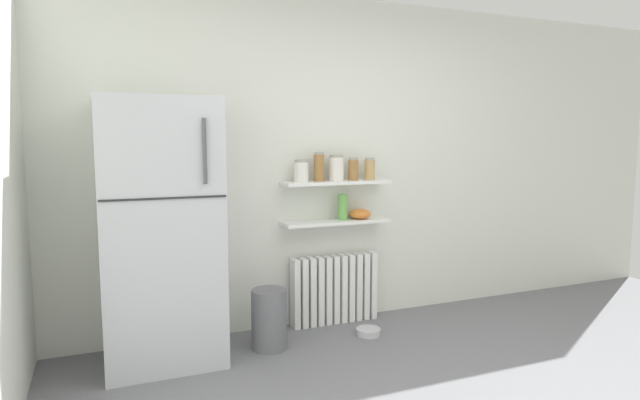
# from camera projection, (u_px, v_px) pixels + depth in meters

# --- Properties ---
(ground_plane) EXTENTS (7.04, 7.04, 0.00)m
(ground_plane) POSITION_uv_depth(u_px,v_px,m) (441.00, 399.00, 3.04)
(ground_plane) COLOR slate
(back_wall) EXTENTS (7.04, 0.10, 2.60)m
(back_wall) POSITION_uv_depth(u_px,v_px,m) (332.00, 162.00, 4.32)
(back_wall) COLOR silver
(back_wall) RESTS_ON ground_plane
(refrigerator) EXTENTS (0.75, 0.67, 1.75)m
(refrigerator) POSITION_uv_depth(u_px,v_px,m) (160.00, 232.00, 3.49)
(refrigerator) COLOR #B7BABF
(refrigerator) RESTS_ON ground_plane
(radiator) EXTENTS (0.73, 0.12, 0.55)m
(radiator) POSITION_uv_depth(u_px,v_px,m) (334.00, 289.00, 4.30)
(radiator) COLOR white
(radiator) RESTS_ON ground_plane
(wall_shelf_lower) EXTENTS (0.88, 0.22, 0.02)m
(wall_shelf_lower) POSITION_uv_depth(u_px,v_px,m) (336.00, 222.00, 4.21)
(wall_shelf_lower) COLOR white
(wall_shelf_upper) EXTENTS (0.88, 0.22, 0.02)m
(wall_shelf_upper) POSITION_uv_depth(u_px,v_px,m) (336.00, 182.00, 4.18)
(wall_shelf_upper) COLOR white
(storage_jar_0) EXTENTS (0.11, 0.11, 0.17)m
(storage_jar_0) POSITION_uv_depth(u_px,v_px,m) (301.00, 171.00, 4.05)
(storage_jar_0) COLOR silver
(storage_jar_0) RESTS_ON wall_shelf_upper
(storage_jar_1) EXTENTS (0.08, 0.08, 0.23)m
(storage_jar_1) POSITION_uv_depth(u_px,v_px,m) (319.00, 167.00, 4.10)
(storage_jar_1) COLOR olive
(storage_jar_1) RESTS_ON wall_shelf_upper
(storage_jar_2) EXTENTS (0.12, 0.12, 0.21)m
(storage_jar_2) POSITION_uv_depth(u_px,v_px,m) (336.00, 168.00, 4.16)
(storage_jar_2) COLOR silver
(storage_jar_2) RESTS_ON wall_shelf_upper
(storage_jar_3) EXTENTS (0.08, 0.08, 0.18)m
(storage_jar_3) POSITION_uv_depth(u_px,v_px,m) (353.00, 169.00, 4.22)
(storage_jar_3) COLOR olive
(storage_jar_3) RESTS_ON wall_shelf_upper
(storage_jar_4) EXTENTS (0.09, 0.09, 0.18)m
(storage_jar_4) POSITION_uv_depth(u_px,v_px,m) (370.00, 169.00, 4.28)
(storage_jar_4) COLOR tan
(storage_jar_4) RESTS_ON wall_shelf_upper
(vase) EXTENTS (0.08, 0.08, 0.21)m
(vase) POSITION_uv_depth(u_px,v_px,m) (343.00, 207.00, 4.22)
(vase) COLOR #66A84C
(vase) RESTS_ON wall_shelf_lower
(shelf_bowl) EXTENTS (0.18, 0.18, 0.08)m
(shelf_bowl) POSITION_uv_depth(u_px,v_px,m) (360.00, 214.00, 4.28)
(shelf_bowl) COLOR orange
(shelf_bowl) RESTS_ON wall_shelf_lower
(trash_bin) EXTENTS (0.25, 0.25, 0.43)m
(trash_bin) POSITION_uv_depth(u_px,v_px,m) (269.00, 319.00, 3.77)
(trash_bin) COLOR slate
(trash_bin) RESTS_ON ground_plane
(pet_food_bowl) EXTENTS (0.19, 0.19, 0.05)m
(pet_food_bowl) POSITION_uv_depth(u_px,v_px,m) (368.00, 332.00, 4.04)
(pet_food_bowl) COLOR #B7B7BC
(pet_food_bowl) RESTS_ON ground_plane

